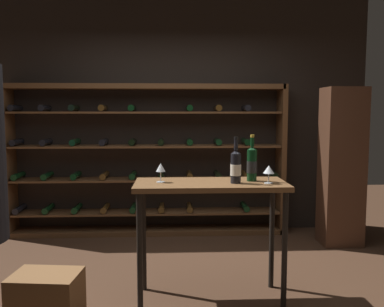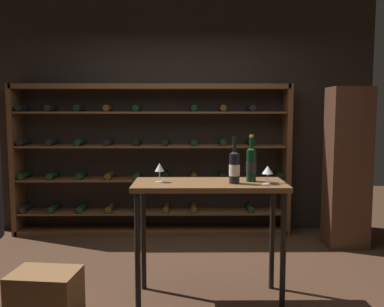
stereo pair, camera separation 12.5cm
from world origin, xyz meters
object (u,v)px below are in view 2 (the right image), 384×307
(tasting_table, at_px, (209,198))
(wine_crate, at_px, (45,294))
(display_cabinet, at_px, (347,168))
(wine_glass_stemmed_center, at_px, (159,168))
(wine_glass_stemmed_left, at_px, (268,171))
(wine_rack, at_px, (149,160))
(wine_bottle_green_slim, at_px, (251,164))
(wine_bottle_amber_reserve, at_px, (234,167))

(tasting_table, distance_m, wine_crate, 1.42)
(display_cabinet, distance_m, wine_glass_stemmed_center, 2.41)
(wine_crate, height_order, wine_glass_stemmed_left, wine_glass_stemmed_left)
(tasting_table, xyz_separation_m, display_cabinet, (1.61, 1.33, 0.06))
(display_cabinet, distance_m, wine_glass_stemmed_left, 1.85)
(wine_rack, xyz_separation_m, wine_bottle_green_slim, (0.98, -1.79, 0.18))
(wine_rack, height_order, display_cabinet, wine_rack)
(display_cabinet, xyz_separation_m, wine_glass_stemmed_center, (-2.01, -1.32, 0.18))
(tasting_table, bearing_deg, wine_crate, -167.12)
(display_cabinet, relative_size, wine_bottle_amber_reserve, 4.95)
(tasting_table, height_order, wine_glass_stemmed_center, wine_glass_stemmed_center)
(wine_rack, height_order, wine_glass_stemmed_center, wine_rack)
(wine_bottle_green_slim, bearing_deg, wine_crate, -168.32)
(wine_crate, distance_m, wine_glass_stemmed_left, 1.90)
(wine_rack, xyz_separation_m, wine_glass_stemmed_left, (1.09, -1.92, 0.15))
(display_cabinet, height_order, wine_bottle_green_slim, display_cabinet)
(wine_rack, bearing_deg, display_cabinet, -12.54)
(wine_bottle_amber_reserve, height_order, wine_glass_stemmed_left, wine_bottle_amber_reserve)
(tasting_table, relative_size, wine_glass_stemmed_left, 8.48)
(tasting_table, bearing_deg, display_cabinet, 39.60)
(wine_crate, distance_m, wine_glass_stemmed_center, 1.26)
(wine_bottle_amber_reserve, bearing_deg, wine_bottle_green_slim, 33.27)
(wine_bottle_amber_reserve, distance_m, wine_bottle_green_slim, 0.17)
(wine_bottle_amber_reserve, bearing_deg, wine_glass_stemmed_left, -6.64)
(wine_bottle_amber_reserve, relative_size, wine_glass_stemmed_left, 2.56)
(tasting_table, distance_m, display_cabinet, 2.09)
(wine_crate, bearing_deg, wine_bottle_green_slim, 11.68)
(wine_crate, bearing_deg, wine_glass_stemmed_center, 19.33)
(tasting_table, height_order, wine_bottle_green_slim, wine_bottle_green_slim)
(wine_rack, bearing_deg, wine_glass_stemmed_left, -60.45)
(wine_rack, relative_size, wine_glass_stemmed_left, 24.08)
(wine_rack, height_order, wine_bottle_amber_reserve, wine_rack)
(display_cabinet, xyz_separation_m, wine_bottle_amber_reserve, (-1.42, -1.39, 0.20))
(display_cabinet, distance_m, wine_bottle_green_slim, 1.83)
(wine_glass_stemmed_left, bearing_deg, display_cabinet, 50.42)
(wine_glass_stemmed_left, bearing_deg, wine_bottle_amber_reserve, 173.36)
(wine_bottle_amber_reserve, distance_m, wine_glass_stemmed_left, 0.25)
(wine_rack, xyz_separation_m, wine_crate, (-0.58, -2.12, -0.74))
(wine_bottle_green_slim, height_order, wine_glass_stemmed_left, wine_bottle_green_slim)
(wine_crate, xyz_separation_m, wine_bottle_amber_reserve, (1.41, 0.23, 0.92))
(wine_glass_stemmed_center, bearing_deg, tasting_table, -1.66)
(wine_glass_stemmed_left, bearing_deg, wine_bottle_green_slim, 130.77)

